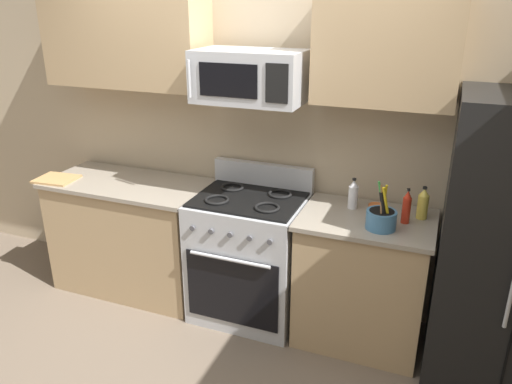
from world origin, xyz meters
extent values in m
plane|color=#6B5B4C|center=(0.00, 0.00, 0.00)|extent=(16.00, 16.00, 0.00)
cube|color=tan|center=(0.00, 1.03, 1.30)|extent=(8.00, 0.10, 2.60)
cube|color=tan|center=(-1.01, 0.65, 0.44)|extent=(1.20, 0.58, 0.88)
cube|color=gray|center=(-1.01, 0.65, 0.90)|extent=(1.24, 0.62, 0.03)
cube|color=#B2B5BA|center=(0.00, 0.65, 0.46)|extent=(0.76, 0.62, 0.91)
cube|color=black|center=(0.00, 0.33, 0.36)|extent=(0.67, 0.01, 0.51)
cylinder|color=#B2B5BA|center=(0.00, 0.30, 0.62)|extent=(0.57, 0.02, 0.02)
cube|color=black|center=(0.00, 0.65, 0.92)|extent=(0.73, 0.56, 0.02)
cube|color=#B2B5BA|center=(0.00, 0.93, 1.00)|extent=(0.76, 0.06, 0.18)
torus|color=black|center=(-0.18, 0.51, 0.93)|extent=(0.17, 0.17, 0.02)
torus|color=black|center=(0.18, 0.51, 0.93)|extent=(0.17, 0.17, 0.02)
torus|color=black|center=(-0.18, 0.78, 0.93)|extent=(0.17, 0.17, 0.02)
torus|color=black|center=(0.18, 0.78, 0.93)|extent=(0.17, 0.17, 0.02)
cylinder|color=#4C4C51|center=(-0.27, 0.32, 0.79)|extent=(0.04, 0.02, 0.04)
cylinder|color=#4C4C51|center=(-0.14, 0.32, 0.79)|extent=(0.04, 0.02, 0.04)
cylinder|color=#4C4C51|center=(0.00, 0.32, 0.79)|extent=(0.04, 0.02, 0.04)
cylinder|color=#4C4C51|center=(0.14, 0.32, 0.79)|extent=(0.04, 0.02, 0.04)
cylinder|color=#4C4C51|center=(0.27, 0.32, 0.79)|extent=(0.04, 0.02, 0.04)
cube|color=tan|center=(0.82, 0.65, 0.44)|extent=(0.81, 0.58, 0.88)
cube|color=gray|center=(0.82, 0.65, 0.90)|extent=(0.85, 0.62, 0.03)
cube|color=#B2B5BA|center=(0.00, 0.68, 1.75)|extent=(0.70, 0.40, 0.33)
cube|color=black|center=(-0.06, 0.47, 1.75)|extent=(0.38, 0.01, 0.20)
cube|color=black|center=(0.25, 0.47, 1.75)|extent=(0.14, 0.01, 0.23)
cylinder|color=#B2B5BA|center=(-0.31, 0.45, 1.75)|extent=(0.02, 0.02, 0.23)
cube|color=tan|center=(-1.01, 0.81, 1.94)|extent=(1.23, 0.34, 0.66)
cube|color=tan|center=(0.82, 0.81, 1.94)|extent=(0.84, 0.34, 0.66)
cylinder|color=teal|center=(0.92, 0.52, 0.97)|extent=(0.18, 0.18, 0.12)
cylinder|color=black|center=(0.92, 0.52, 0.98)|extent=(0.15, 0.15, 0.10)
cylinder|color=black|center=(0.92, 0.49, 1.05)|extent=(0.06, 0.04, 0.23)
cylinder|color=yellow|center=(0.92, 0.52, 1.07)|extent=(0.04, 0.07, 0.27)
cylinder|color=yellow|center=(0.94, 0.49, 1.07)|extent=(0.07, 0.07, 0.26)
cylinder|color=olive|center=(0.91, 0.48, 1.07)|extent=(0.03, 0.01, 0.27)
cylinder|color=green|center=(0.92, 0.49, 1.08)|extent=(0.08, 0.02, 0.29)
cube|color=tan|center=(-1.53, 0.48, 0.92)|extent=(0.31, 0.27, 0.02)
cylinder|color=silver|center=(0.69, 0.77, 0.99)|extent=(0.06, 0.06, 0.15)
cone|color=silver|center=(0.69, 0.77, 1.08)|extent=(0.06, 0.06, 0.04)
cylinder|color=black|center=(0.69, 0.77, 1.11)|extent=(0.03, 0.03, 0.01)
cylinder|color=gold|center=(1.13, 0.77, 0.99)|extent=(0.07, 0.07, 0.16)
cone|color=gold|center=(1.13, 0.77, 1.09)|extent=(0.06, 0.06, 0.04)
cylinder|color=black|center=(1.13, 0.77, 1.12)|extent=(0.03, 0.03, 0.01)
cylinder|color=red|center=(1.05, 0.66, 0.99)|extent=(0.05, 0.05, 0.17)
cone|color=red|center=(1.05, 0.66, 1.10)|extent=(0.05, 0.05, 0.05)
cylinder|color=black|center=(1.05, 0.66, 1.13)|extent=(0.02, 0.02, 0.01)
cylinder|color=#D1662D|center=(0.85, 0.79, 0.93)|extent=(0.10, 0.10, 0.04)
torus|color=#D1662D|center=(0.85, 0.79, 0.95)|extent=(0.10, 0.10, 0.01)
camera|label=1|loc=(1.21, -2.31, 2.23)|focal=34.97mm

